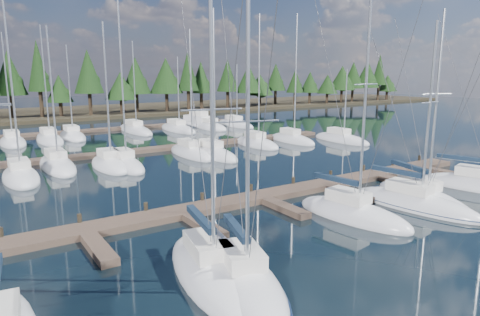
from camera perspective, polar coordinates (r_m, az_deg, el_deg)
ground at (r=40.54m, az=-7.39°, el=-1.36°), size 260.00×260.00×0.00m
far_shore at (r=97.57m, az=-23.02°, el=5.51°), size 220.00×30.00×0.60m
main_dock at (r=29.96m, az=3.26°, el=-5.50°), size 44.00×6.13×0.90m
back_docks at (r=58.49m, az=-15.79°, el=2.46°), size 50.00×21.80×0.40m
front_sailboat_1 at (r=18.61m, az=0.57°, el=-16.28°), size 4.97×8.21×12.88m
front_sailboat_2 at (r=19.58m, az=-3.93°, el=-14.81°), size 4.41×8.96×13.54m
front_sailboat_3 at (r=27.61m, az=14.76°, el=-7.15°), size 3.79×8.21×14.93m
front_sailboat_4 at (r=30.92m, az=22.20°, el=-5.67°), size 3.87×9.44×12.79m
front_sailboat_5 at (r=32.34m, az=23.13°, el=-4.99°), size 4.76×9.38×13.61m
back_sailboat_rows at (r=54.10m, az=-13.11°, el=1.96°), size 47.68×33.88×16.61m
motor_yacht_right at (r=71.16m, az=-5.72°, el=4.60°), size 4.45×8.95×4.28m
tree_line at (r=87.51m, az=-22.07°, el=9.66°), size 185.37×11.90×13.90m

